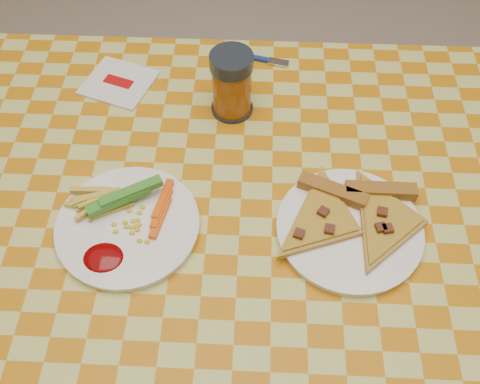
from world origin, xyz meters
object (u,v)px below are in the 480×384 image
plate_left (128,226)px  plate_right (349,230)px  drink_glass (232,84)px  table (240,240)px

plate_left → plate_right: same height
plate_left → drink_glass: drink_glass is taller
plate_right → drink_glass: 0.33m
drink_glass → plate_left: bearing=-119.1°
plate_right → drink_glass: drink_glass is taller
table → plate_right: 0.19m
table → drink_glass: bearing=96.0°
plate_left → plate_right: bearing=1.5°
table → drink_glass: 0.28m
table → plate_right: size_ratio=5.68×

